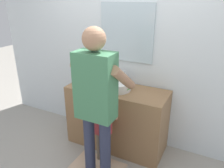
% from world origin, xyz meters
% --- Properties ---
extents(ground_plane, '(14.00, 14.00, 0.00)m').
position_xyz_m(ground_plane, '(0.00, 0.00, 0.00)').
color(ground_plane, '#9E998E').
extents(back_wall, '(4.40, 0.10, 2.70)m').
position_xyz_m(back_wall, '(0.00, 0.62, 1.35)').
color(back_wall, silver).
rests_on(back_wall, ground).
extents(vanity_cabinet, '(1.33, 0.54, 0.86)m').
position_xyz_m(vanity_cabinet, '(0.00, 0.30, 0.43)').
color(vanity_cabinet, olive).
rests_on(vanity_cabinet, ground).
extents(sink_basin, '(0.37, 0.37, 0.11)m').
position_xyz_m(sink_basin, '(0.00, 0.28, 0.92)').
color(sink_basin, silver).
rests_on(sink_basin, vanity_cabinet).
extents(faucet, '(0.18, 0.14, 0.18)m').
position_xyz_m(faucet, '(0.00, 0.51, 0.94)').
color(faucet, '#B7BABF').
rests_on(faucet, vanity_cabinet).
extents(toothbrush_cup, '(0.07, 0.07, 0.21)m').
position_xyz_m(toothbrush_cup, '(-0.39, 0.29, 0.91)').
color(toothbrush_cup, '#D86666').
rests_on(toothbrush_cup, vanity_cabinet).
extents(bath_mat, '(0.64, 0.40, 0.02)m').
position_xyz_m(bath_mat, '(0.00, -0.25, 0.01)').
color(bath_mat, '#CCAD8E').
rests_on(bath_mat, ground).
extents(child_toddler, '(0.28, 0.28, 0.91)m').
position_xyz_m(child_toddler, '(0.00, -0.10, 0.54)').
color(child_toddler, '#6B5B4C').
rests_on(child_toddler, ground).
extents(adult_parent, '(0.54, 0.57, 1.74)m').
position_xyz_m(adult_parent, '(0.08, -0.35, 1.05)').
color(adult_parent, '#2D334C').
rests_on(adult_parent, ground).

